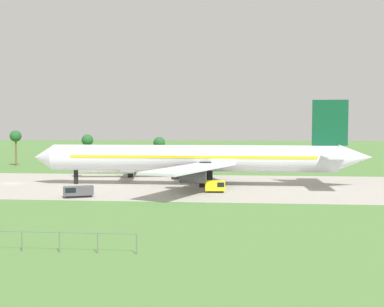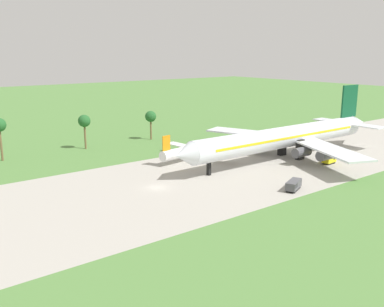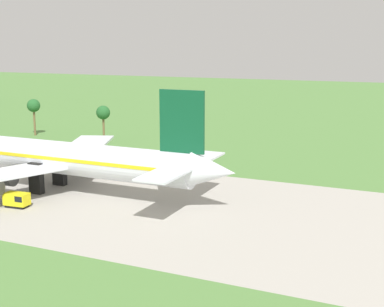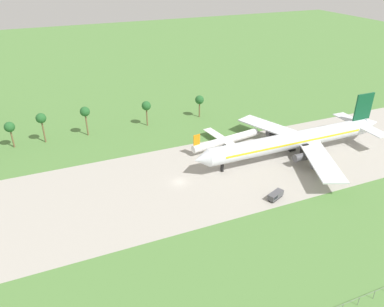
{
  "view_description": "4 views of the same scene",
  "coord_description": "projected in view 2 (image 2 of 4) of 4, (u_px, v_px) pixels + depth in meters",
  "views": [
    {
      "loc": [
        50.0,
        -102.0,
        13.03
      ],
      "look_at": [
        40.41,
        0.67,
        6.89
      ],
      "focal_mm": 45.0,
      "sensor_mm": 36.0,
      "label": 1
    },
    {
      "loc": [
        -46.23,
        -72.74,
        27.91
      ],
      "look_at": [
        9.78,
        0.67,
        5.89
      ],
      "focal_mm": 40.0,
      "sensor_mm": 36.0,
      "label": 2
    },
    {
      "loc": [
        103.56,
        -71.56,
        25.02
      ],
      "look_at": [
        71.04,
        0.67,
        8.7
      ],
      "focal_mm": 50.0,
      "sensor_mm": 36.0,
      "label": 3
    },
    {
      "loc": [
        -33.35,
        -88.8,
        60.5
      ],
      "look_at": [
        6.27,
        5.0,
        6.0
      ],
      "focal_mm": 35.0,
      "sensor_mm": 36.0,
      "label": 4
    }
  ],
  "objects": [
    {
      "name": "jet_airliner",
      "position": [
        288.0,
        137.0,
        113.97
      ],
      "size": [
        72.78,
        53.35,
        18.26
      ],
      "color": "silver",
      "rests_on": "ground_plane"
    },
    {
      "name": "ground_plane",
      "position": [
        157.0,
        188.0,
        90.0
      ],
      "size": [
        600.0,
        600.0,
        0.0
      ],
      "primitive_type": "plane",
      "color": "#517F3D"
    },
    {
      "name": "palm_tree_row",
      "position": [
        22.0,
        127.0,
        113.94
      ],
      "size": [
        75.3,
        3.6,
        11.31
      ],
      "color": "brown",
      "rests_on": "ground_plane"
    },
    {
      "name": "taxiway_strip",
      "position": [
        157.0,
        188.0,
        90.0
      ],
      "size": [
        320.0,
        44.0,
        0.02
      ],
      "color": "#A8A399",
      "rests_on": "ground_plane"
    },
    {
      "name": "baggage_tug",
      "position": [
        329.0,
        159.0,
        109.21
      ],
      "size": [
        3.98,
        2.33,
        2.28
      ],
      "color": "black",
      "rests_on": "ground_plane"
    },
    {
      "name": "regional_aircraft",
      "position": [
        199.0,
        148.0,
        115.13
      ],
      "size": [
        27.21,
        24.61,
        7.76
      ],
      "color": "white",
      "rests_on": "ground_plane"
    },
    {
      "name": "catering_van",
      "position": [
        293.0,
        185.0,
        88.12
      ],
      "size": [
        5.6,
        3.89,
        2.03
      ],
      "color": "black",
      "rests_on": "ground_plane"
    }
  ]
}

